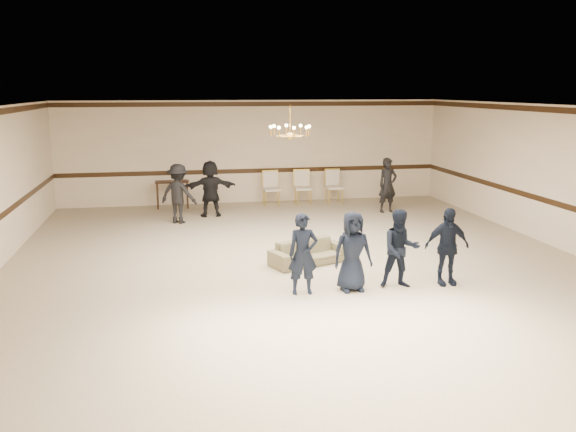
# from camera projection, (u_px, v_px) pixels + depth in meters

# --- Properties ---
(room) EXTENTS (12.01, 14.01, 3.21)m
(room) POSITION_uv_depth(u_px,v_px,m) (300.00, 187.00, 12.18)
(room) COLOR #C0B294
(room) RESTS_ON ground
(chair_rail) EXTENTS (12.00, 0.02, 0.14)m
(chair_rail) POSITION_uv_depth(u_px,v_px,m) (253.00, 171.00, 19.01)
(chair_rail) COLOR black
(chair_rail) RESTS_ON wall_back
(crown_molding) EXTENTS (12.00, 0.02, 0.14)m
(crown_molding) POSITION_uv_depth(u_px,v_px,m) (252.00, 104.00, 18.58)
(crown_molding) COLOR black
(crown_molding) RESTS_ON wall_back
(chandelier) EXTENTS (0.94, 0.94, 0.89)m
(chandelier) POSITION_uv_depth(u_px,v_px,m) (290.00, 121.00, 12.87)
(chandelier) COLOR gold
(chandelier) RESTS_ON ceiling
(boy_a) EXTENTS (0.54, 0.36, 1.44)m
(boy_a) POSITION_uv_depth(u_px,v_px,m) (303.00, 254.00, 10.50)
(boy_a) COLOR black
(boy_a) RESTS_ON floor
(boy_b) EXTENTS (0.72, 0.49, 1.44)m
(boy_b) POSITION_uv_depth(u_px,v_px,m) (352.00, 251.00, 10.67)
(boy_b) COLOR black
(boy_b) RESTS_ON floor
(boy_c) EXTENTS (0.77, 0.64, 1.44)m
(boy_c) POSITION_uv_depth(u_px,v_px,m) (400.00, 249.00, 10.84)
(boy_c) COLOR black
(boy_c) RESTS_ON floor
(boy_d) EXTENTS (0.85, 0.38, 1.44)m
(boy_d) POSITION_uv_depth(u_px,v_px,m) (447.00, 246.00, 11.00)
(boy_d) COLOR black
(boy_d) RESTS_ON floor
(settee) EXTENTS (1.78, 1.21, 0.48)m
(settee) POSITION_uv_depth(u_px,v_px,m) (309.00, 252.00, 12.40)
(settee) COLOR #6F6E4A
(settee) RESTS_ON floor
(adult_left) EXTENTS (1.19, 1.02, 1.60)m
(adult_left) POSITION_uv_depth(u_px,v_px,m) (178.00, 194.00, 16.05)
(adult_left) COLOR black
(adult_left) RESTS_ON floor
(adult_mid) EXTENTS (1.50, 0.52, 1.60)m
(adult_mid) POSITION_uv_depth(u_px,v_px,m) (210.00, 188.00, 16.89)
(adult_mid) COLOR black
(adult_mid) RESTS_ON floor
(adult_right) EXTENTS (0.64, 0.48, 1.60)m
(adult_right) POSITION_uv_depth(u_px,v_px,m) (388.00, 185.00, 17.46)
(adult_right) COLOR black
(adult_right) RESTS_ON floor
(banquet_chair_left) EXTENTS (0.54, 0.54, 1.05)m
(banquet_chair_left) POSITION_uv_depth(u_px,v_px,m) (271.00, 189.00, 18.50)
(banquet_chair_left) COLOR beige
(banquet_chair_left) RESTS_ON floor
(banquet_chair_mid) EXTENTS (0.56, 0.56, 1.05)m
(banquet_chair_mid) POSITION_uv_depth(u_px,v_px,m) (303.00, 188.00, 18.69)
(banquet_chair_mid) COLOR beige
(banquet_chair_mid) RESTS_ON floor
(banquet_chair_right) EXTENTS (0.55, 0.55, 1.05)m
(banquet_chair_right) POSITION_uv_depth(u_px,v_px,m) (334.00, 187.00, 18.87)
(banquet_chair_right) COLOR beige
(banquet_chair_right) RESTS_ON floor
(console_table) EXTENTS (1.00, 0.43, 0.84)m
(console_table) POSITION_uv_depth(u_px,v_px,m) (173.00, 194.00, 18.15)
(console_table) COLOR black
(console_table) RESTS_ON floor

